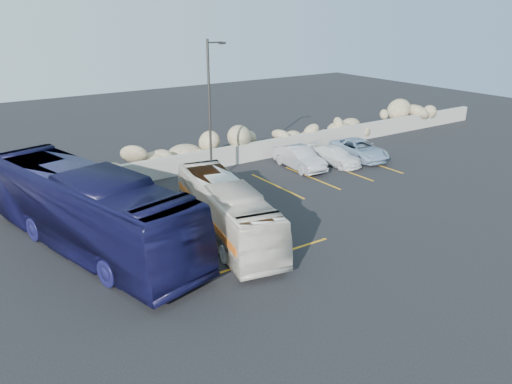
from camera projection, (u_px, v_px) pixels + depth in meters
ground at (273, 258)px, 20.13m from camera, size 90.00×90.00×0.00m
seawall at (154, 170)px, 29.25m from camera, size 60.00×0.40×1.20m
riprap_pile at (145, 153)px, 29.94m from camera, size 54.00×2.80×2.60m
parking_lines at (282, 195)px, 26.90m from camera, size 18.16×9.36×0.01m
lamppost at (210, 109)px, 27.37m from camera, size 1.14×0.18×8.00m
vintage_bus at (227, 210)px, 21.74m from camera, size 3.79×9.10×2.47m
tour_coach at (88, 209)px, 20.49m from camera, size 5.82×12.77×3.46m
car_a at (211, 179)px, 27.55m from camera, size 1.68×3.78×1.26m
car_b at (299, 158)px, 31.23m from camera, size 1.76×4.27×1.37m
car_c at (335, 156)px, 32.14m from camera, size 1.83×3.98×1.13m
car_d at (359, 149)px, 33.32m from camera, size 2.54×4.73×1.26m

